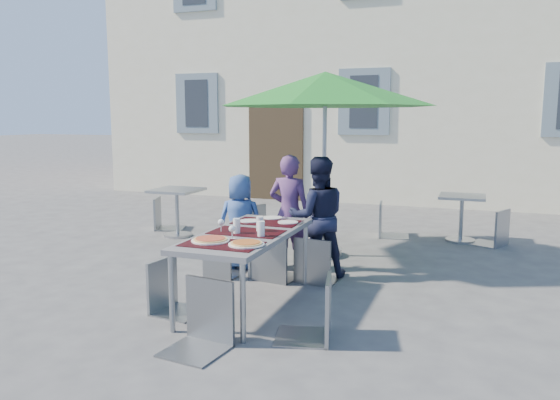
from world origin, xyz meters
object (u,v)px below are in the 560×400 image
at_px(bg_chair_r_0, 251,201).
at_px(bg_chair_l_1, 388,199).
at_px(chair_4, 316,270).
at_px(chair_0, 221,236).
at_px(chair_2, 316,232).
at_px(bg_chair_r_1, 496,205).
at_px(chair_1, 274,229).
at_px(pizza_near_left, 210,240).
at_px(pizza_near_right, 246,243).
at_px(child_1, 290,212).
at_px(chair_3, 170,254).
at_px(dining_table, 247,238).
at_px(child_0, 240,222).
at_px(child_2, 318,217).
at_px(cafe_table_1, 462,211).
at_px(bg_chair_l_0, 163,194).
at_px(chair_5, 201,274).
at_px(cafe_table_0, 177,204).
at_px(patio_umbrella, 325,90).

height_order(bg_chair_r_0, bg_chair_l_1, bg_chair_l_1).
bearing_deg(chair_4, chair_0, 138.76).
distance_m(chair_2, bg_chair_r_1, 3.30).
relative_size(chair_1, chair_2, 1.02).
relative_size(pizza_near_left, pizza_near_right, 1.09).
xyz_separation_m(child_1, chair_3, (-0.58, -1.83, -0.14)).
height_order(dining_table, child_0, child_0).
height_order(pizza_near_right, child_2, child_2).
relative_size(child_2, cafe_table_1, 2.00).
distance_m(chair_2, bg_chair_l_0, 3.87).
relative_size(child_1, bg_chair_r_1, 1.39).
bearing_deg(dining_table, chair_4, -33.03).
bearing_deg(bg_chair_l_0, dining_table, -46.54).
height_order(child_2, chair_5, child_2).
relative_size(chair_0, bg_chair_r_1, 0.84).
height_order(child_0, chair_2, child_0).
xyz_separation_m(pizza_near_left, cafe_table_1, (2.05, 4.24, -0.30)).
relative_size(pizza_near_left, bg_chair_l_1, 0.34).
distance_m(chair_1, cafe_table_1, 3.47).
xyz_separation_m(dining_table, cafe_table_1, (1.91, 3.74, -0.22)).
xyz_separation_m(child_2, chair_1, (-0.42, -0.35, -0.11)).
xyz_separation_m(dining_table, bg_chair_r_1, (2.39, 3.62, -0.09)).
xyz_separation_m(chair_5, cafe_table_0, (-2.39, 3.63, -0.10)).
xyz_separation_m(chair_4, chair_5, (-0.82, -0.48, 0.01)).
bearing_deg(child_1, chair_2, 136.97).
bearing_deg(chair_2, pizza_near_right, -97.99).
distance_m(child_1, patio_umbrella, 1.71).
xyz_separation_m(pizza_near_right, chair_4, (0.66, -0.05, -0.16)).
height_order(dining_table, child_1, child_1).
bearing_deg(chair_2, pizza_near_left, -111.68).
bearing_deg(chair_3, chair_2, 52.45).
bearing_deg(chair_5, child_1, 92.40).
bearing_deg(bg_chair_r_1, cafe_table_0, -167.53).
bearing_deg(chair_3, bg_chair_l_0, 123.02).
bearing_deg(child_1, pizza_near_left, 87.29).
bearing_deg(bg_chair_r_0, patio_umbrella, -29.41).
bearing_deg(patio_umbrella, bg_chair_l_0, 164.85).
distance_m(child_2, chair_2, 0.31).
distance_m(child_0, cafe_table_1, 3.57).
xyz_separation_m(cafe_table_1, bg_chair_l_1, (-1.11, -0.02, 0.13)).
distance_m(pizza_near_right, chair_4, 0.68).
bearing_deg(pizza_near_left, cafe_table_0, 125.44).
distance_m(child_0, chair_4, 2.36).
bearing_deg(chair_2, patio_umbrella, 101.69).
bearing_deg(child_1, child_0, 16.77).
distance_m(pizza_near_left, chair_0, 1.43).
bearing_deg(patio_umbrella, pizza_near_left, -96.87).
height_order(dining_table, chair_0, chair_0).
height_order(chair_0, bg_chair_l_0, bg_chair_l_0).
bearing_deg(patio_umbrella, pizza_near_right, -89.02).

